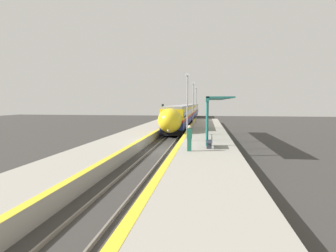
# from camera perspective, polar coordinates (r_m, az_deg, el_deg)

# --- Properties ---
(ground_plane) EXTENTS (120.00, 120.00, 0.00)m
(ground_plane) POSITION_cam_1_polar(r_m,az_deg,el_deg) (22.73, -1.84, -5.42)
(ground_plane) COLOR #383533
(rail_left) EXTENTS (0.08, 90.00, 0.15)m
(rail_left) POSITION_cam_1_polar(r_m,az_deg,el_deg) (22.85, -3.63, -5.18)
(rail_left) COLOR slate
(rail_left) RESTS_ON ground_plane
(rail_right) EXTENTS (0.08, 90.00, 0.15)m
(rail_right) POSITION_cam_1_polar(r_m,az_deg,el_deg) (22.60, -0.04, -5.28)
(rail_right) COLOR slate
(rail_right) RESTS_ON ground_plane
(train) EXTENTS (2.77, 59.63, 3.70)m
(train) POSITION_cam_1_polar(r_m,az_deg,el_deg) (56.64, 4.30, 3.07)
(train) COLOR black
(train) RESTS_ON ground_plane
(platform_right) EXTENTS (4.61, 64.00, 0.86)m
(platform_right) POSITION_cam_1_polar(r_m,az_deg,el_deg) (22.31, 8.18, -4.56)
(platform_right) COLOR #9E998E
(platform_right) RESTS_ON ground_plane
(platform_left) EXTENTS (3.95, 64.00, 0.86)m
(platform_left) POSITION_cam_1_polar(r_m,az_deg,el_deg) (23.55, -10.53, -4.08)
(platform_left) COLOR #9E998E
(platform_left) RESTS_ON ground_plane
(platform_bench) EXTENTS (0.44, 1.80, 0.89)m
(platform_bench) POSITION_cam_1_polar(r_m,az_deg,el_deg) (19.65, 9.17, -3.22)
(platform_bench) COLOR #2D333D
(platform_bench) RESTS_ON platform_right
(person_waiting) EXTENTS (0.36, 0.23, 1.78)m
(person_waiting) POSITION_cam_1_polar(r_m,az_deg,el_deg) (17.90, 4.68, -2.52)
(person_waiting) COLOR #1E604C
(person_waiting) RESTS_ON platform_right
(railway_signal) EXTENTS (0.28, 0.28, 3.93)m
(railway_signal) POSITION_cam_1_polar(r_m,az_deg,el_deg) (36.38, -1.15, 2.42)
(railway_signal) COLOR #59595E
(railway_signal) RESTS_ON ground_plane
(lamppost_near) EXTENTS (0.36, 0.20, 5.85)m
(lamppost_near) POSITION_cam_1_polar(r_m,az_deg,el_deg) (22.67, 4.23, 5.14)
(lamppost_near) COLOR #9E9EA3
(lamppost_near) RESTS_ON platform_right
(lamppost_mid) EXTENTS (0.36, 0.20, 5.85)m
(lamppost_mid) POSITION_cam_1_polar(r_m,az_deg,el_deg) (32.72, 5.49, 5.14)
(lamppost_mid) COLOR #9E9EA3
(lamppost_mid) RESTS_ON platform_right
(lamppost_far) EXTENTS (0.36, 0.20, 5.85)m
(lamppost_far) POSITION_cam_1_polar(r_m,az_deg,el_deg) (42.78, 6.16, 5.13)
(lamppost_far) COLOR #9E9EA3
(lamppost_far) RESTS_ON platform_right
(station_canopy) EXTENTS (2.02, 17.43, 3.75)m
(station_canopy) POSITION_cam_1_polar(r_m,az_deg,el_deg) (27.30, 9.74, 5.47)
(station_canopy) COLOR #1E6B66
(station_canopy) RESTS_ON platform_right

